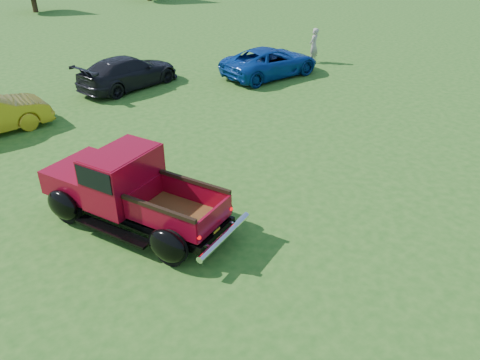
{
  "coord_description": "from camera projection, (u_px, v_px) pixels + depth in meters",
  "views": [
    {
      "loc": [
        -5.02,
        -6.54,
        5.98
      ],
      "look_at": [
        0.52,
        0.2,
        1.06
      ],
      "focal_mm": 35.0,
      "sensor_mm": 36.0,
      "label": 1
    }
  ],
  "objects": [
    {
      "name": "ground",
      "position": [
        227.0,
        233.0,
        10.11
      ],
      "size": [
        120.0,
        120.0,
        0.0
      ],
      "primitive_type": "plane",
      "color": "#265A19",
      "rests_on": "ground"
    },
    {
      "name": "show_car_blue",
      "position": [
        270.0,
        62.0,
        19.81
      ],
      "size": [
        4.44,
        2.17,
        1.21
      ],
      "primitive_type": "imported",
      "rotation": [
        0.0,
        0.0,
        1.54
      ],
      "color": "navy",
      "rests_on": "ground"
    },
    {
      "name": "pickup_truck",
      "position": [
        125.0,
        188.0,
        10.24
      ],
      "size": [
        3.32,
        4.8,
        1.68
      ],
      "rotation": [
        0.0,
        0.0,
        0.35
      ],
      "color": "black",
      "rests_on": "ground"
    },
    {
      "name": "spectator",
      "position": [
        314.0,
        46.0,
        21.59
      ],
      "size": [
        0.67,
        0.54,
        1.57
      ],
      "primitive_type": "imported",
      "rotation": [
        0.0,
        0.0,
        3.48
      ],
      "color": "#A89F91",
      "rests_on": "ground"
    },
    {
      "name": "show_car_grey",
      "position": [
        128.0,
        72.0,
        18.49
      ],
      "size": [
        4.51,
        2.52,
        1.24
      ],
      "primitive_type": "imported",
      "rotation": [
        0.0,
        0.0,
        1.77
      ],
      "color": "black",
      "rests_on": "ground"
    }
  ]
}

